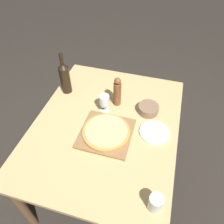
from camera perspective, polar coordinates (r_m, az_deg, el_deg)
ground_plane at (r=2.13m, az=-1.26°, el=-16.20°), size 12.00×12.00×0.00m
dining_table at (r=1.60m, az=-1.62°, el=-5.45°), size 0.99×1.25×0.73m
cutting_board at (r=1.46m, az=-1.52°, el=-5.60°), size 0.34×0.34×0.02m
pizza at (r=1.45m, az=-1.54°, el=-5.09°), size 0.32×0.32×0.02m
wine_bottle at (r=1.73m, az=-12.21°, el=8.85°), size 0.08×0.08×0.34m
pepper_mill at (r=1.59m, az=1.39°, el=5.22°), size 0.06×0.06×0.24m
wine_glass at (r=1.56m, az=-2.02°, el=2.92°), size 0.07×0.07×0.14m
small_bowl at (r=1.61m, az=9.48°, el=0.80°), size 0.15×0.15×0.06m
drinking_tumbler at (r=1.20m, az=11.27°, el=-22.28°), size 0.07×0.07×0.10m
dinner_plate at (r=1.50m, az=11.04°, el=-5.22°), size 0.20×0.20×0.01m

